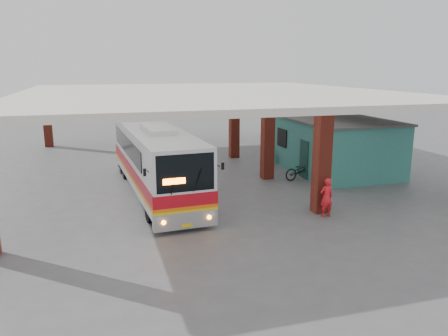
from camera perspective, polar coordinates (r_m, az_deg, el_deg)
ground at (r=20.64m, az=0.96°, el=-3.92°), size 90.00×90.00×0.00m
brick_columns at (r=25.23m, az=0.69°, el=4.29°), size 20.10×21.60×4.35m
canopy_roof at (r=26.18m, az=-2.24°, el=9.72°), size 21.00×23.00×0.30m
shop_building at (r=26.85m, az=13.83°, el=3.12°), size 5.20×8.20×3.11m
coach_bus at (r=21.28m, az=-8.99°, el=1.11°), size 3.14×11.73×3.38m
motorcycle at (r=24.19m, az=10.08°, el=-0.27°), size 2.10×0.98×1.06m
pedestrian at (r=18.38m, az=13.24°, el=-3.76°), size 0.63×0.45×1.63m
red_chair at (r=27.85m, az=6.18°, el=1.21°), size 0.48×0.48×0.74m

